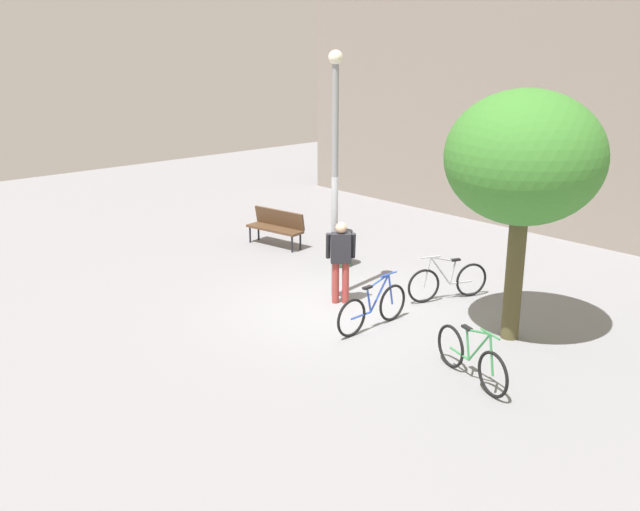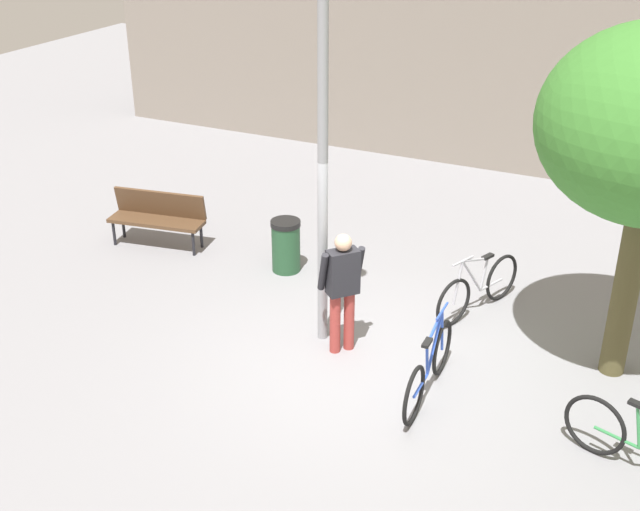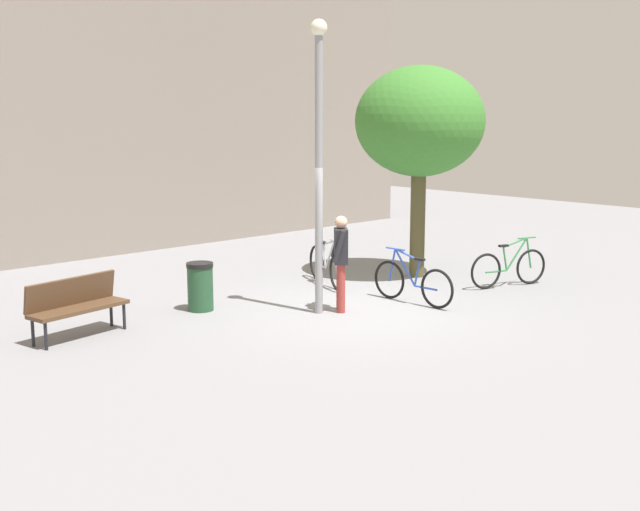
{
  "view_description": "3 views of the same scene",
  "coord_description": "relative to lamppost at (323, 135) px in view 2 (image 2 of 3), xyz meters",
  "views": [
    {
      "loc": [
        9.32,
        -9.2,
        5.1
      ],
      "look_at": [
        -0.83,
        -0.01,
        0.9
      ],
      "focal_mm": 39.83,
      "sensor_mm": 36.0,
      "label": 1
    },
    {
      "loc": [
        3.32,
        -8.19,
        5.82
      ],
      "look_at": [
        -1.1,
        1.02,
        0.81
      ],
      "focal_mm": 45.41,
      "sensor_mm": 36.0,
      "label": 2
    },
    {
      "loc": [
        -10.06,
        -9.64,
        3.45
      ],
      "look_at": [
        -0.66,
        0.28,
        1.0
      ],
      "focal_mm": 45.68,
      "sensor_mm": 36.0,
      "label": 3
    }
  ],
  "objects": [
    {
      "name": "trash_bin",
      "position": [
        -1.37,
        1.55,
        -2.42
      ],
      "size": [
        0.47,
        0.47,
        0.84
      ],
      "color": "#234C2D",
      "rests_on": "ground_plane"
    },
    {
      "name": "park_bench",
      "position": [
        -3.73,
        1.49,
        -2.3
      ],
      "size": [
        1.66,
        0.73,
        0.92
      ],
      "color": "#513823",
      "rests_on": "ground_plane"
    },
    {
      "name": "lamppost",
      "position": [
        0.0,
        0.0,
        0.0
      ],
      "size": [
        0.28,
        0.28,
        4.91
      ],
      "color": "gray",
      "rests_on": "ground_plane"
    },
    {
      "name": "bicycle_silver",
      "position": [
        1.69,
        1.56,
        -2.46
      ],
      "size": [
        0.72,
        1.7,
        0.97
      ],
      "color": "black",
      "rests_on": "ground_plane"
    },
    {
      "name": "ground_plane",
      "position": [
        0.7,
        -0.27,
        -2.84
      ],
      "size": [
        36.0,
        36.0,
        0.0
      ],
      "primitive_type": "plane",
      "color": "gray"
    },
    {
      "name": "person_by_lamppost",
      "position": [
        0.36,
        -0.17,
        -1.88
      ],
      "size": [
        0.56,
        0.59,
        1.67
      ],
      "color": "#9E3833",
      "rests_on": "ground_plane"
    },
    {
      "name": "bicycle_blue",
      "position": [
        1.71,
        -0.64,
        -2.46
      ],
      "size": [
        0.09,
        1.81,
        0.97
      ],
      "color": "black",
      "rests_on": "ground_plane"
    }
  ]
}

